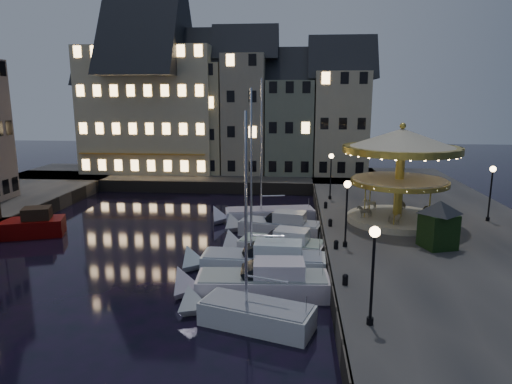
# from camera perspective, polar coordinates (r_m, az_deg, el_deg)

# --- Properties ---
(ground) EXTENTS (160.00, 160.00, 0.00)m
(ground) POSITION_cam_1_polar(r_m,az_deg,el_deg) (28.79, -3.44, -9.48)
(ground) COLOR black
(ground) RESTS_ON ground
(quay_east) EXTENTS (16.00, 56.00, 1.30)m
(quay_east) POSITION_cam_1_polar(r_m,az_deg,el_deg) (35.39, 21.25, -5.09)
(quay_east) COLOR #474442
(quay_east) RESTS_ON ground
(quay_north) EXTENTS (44.00, 12.00, 1.30)m
(quay_north) POSITION_cam_1_polar(r_m,az_deg,el_deg) (56.69, -7.29, 1.76)
(quay_north) COLOR #474442
(quay_north) RESTS_ON ground
(quaywall_e) EXTENTS (0.15, 44.00, 1.30)m
(quaywall_e) POSITION_cam_1_polar(r_m,az_deg,el_deg) (34.02, 8.15, -5.05)
(quaywall_e) COLOR #47423A
(quaywall_e) RESTS_ON ground
(quaywall_n) EXTENTS (48.00, 0.15, 1.30)m
(quaywall_n) POSITION_cam_1_polar(r_m,az_deg,el_deg) (50.51, -6.52, 0.54)
(quaywall_n) COLOR #47423A
(quaywall_n) RESTS_ON ground
(streetlamp_a) EXTENTS (0.44, 0.44, 4.17)m
(streetlamp_a) POSITION_cam_1_polar(r_m,az_deg,el_deg) (18.92, 14.45, -8.42)
(streetlamp_a) COLOR black
(streetlamp_a) RESTS_ON quay_east
(streetlamp_b) EXTENTS (0.44, 0.44, 4.17)m
(streetlamp_b) POSITION_cam_1_polar(r_m,az_deg,el_deg) (28.44, 11.27, -1.49)
(streetlamp_b) COLOR black
(streetlamp_b) RESTS_ON quay_east
(streetlamp_c) EXTENTS (0.44, 0.44, 4.17)m
(streetlamp_c) POSITION_cam_1_polar(r_m,az_deg,el_deg) (41.64, 9.34, 2.77)
(streetlamp_c) COLOR black
(streetlamp_c) RESTS_ON quay_east
(streetlamp_d) EXTENTS (0.44, 0.44, 4.17)m
(streetlamp_d) POSITION_cam_1_polar(r_m,az_deg,el_deg) (37.96, 27.33, 0.73)
(streetlamp_d) COLOR black
(streetlamp_d) RESTS_ON quay_east
(bollard_a) EXTENTS (0.30, 0.30, 0.57)m
(bollard_a) POSITION_cam_1_polar(r_m,az_deg,el_deg) (23.40, 11.10, -10.62)
(bollard_a) COLOR black
(bollard_a) RESTS_ON quay_east
(bollard_b) EXTENTS (0.30, 0.30, 0.57)m
(bollard_b) POSITION_cam_1_polar(r_m,az_deg,el_deg) (28.54, 9.98, -6.42)
(bollard_b) COLOR black
(bollard_b) RESTS_ON quay_east
(bollard_c) EXTENTS (0.30, 0.30, 0.57)m
(bollard_c) POSITION_cam_1_polar(r_m,az_deg,el_deg) (33.32, 9.27, -3.74)
(bollard_c) COLOR black
(bollard_c) RESTS_ON quay_east
(bollard_d) EXTENTS (0.30, 0.30, 0.57)m
(bollard_d) POSITION_cam_1_polar(r_m,az_deg,el_deg) (38.63, 8.70, -1.57)
(bollard_d) COLOR black
(bollard_d) RESTS_ON quay_east
(townhouse_na) EXTENTS (5.50, 8.00, 12.80)m
(townhouse_na) POSITION_cam_1_polar(r_m,az_deg,el_deg) (61.30, -17.75, 8.75)
(townhouse_na) COLOR gray
(townhouse_na) RESTS_ON quay_north
(townhouse_nb) EXTENTS (6.16, 8.00, 13.80)m
(townhouse_nb) POSITION_cam_1_polar(r_m,az_deg,el_deg) (59.40, -12.86, 9.42)
(townhouse_nb) COLOR gray
(townhouse_nb) RESTS_ON quay_north
(townhouse_nc) EXTENTS (6.82, 8.00, 14.80)m
(townhouse_nc) POSITION_cam_1_polar(r_m,az_deg,el_deg) (57.82, -7.08, 10.06)
(townhouse_nc) COLOR tan
(townhouse_nc) RESTS_ON quay_north
(townhouse_nd) EXTENTS (5.50, 8.00, 15.80)m
(townhouse_nd) POSITION_cam_1_polar(r_m,az_deg,el_deg) (56.89, -1.32, 10.62)
(townhouse_nd) COLOR gray
(townhouse_nd) RESTS_ON quay_north
(townhouse_ne) EXTENTS (6.16, 8.00, 12.80)m
(townhouse_ne) POSITION_cam_1_polar(r_m,az_deg,el_deg) (56.59, 4.25, 9.07)
(townhouse_ne) COLOR slate
(townhouse_ne) RESTS_ON quay_north
(townhouse_nf) EXTENTS (6.82, 8.00, 13.80)m
(townhouse_nf) POSITION_cam_1_polar(r_m,az_deg,el_deg) (56.80, 10.45, 9.42)
(townhouse_nf) COLOR tan
(townhouse_nf) RESTS_ON quay_north
(hotel_corner) EXTENTS (17.60, 9.00, 16.80)m
(hotel_corner) POSITION_cam_1_polar(r_m,az_deg,el_deg) (59.35, -12.88, 10.87)
(hotel_corner) COLOR beige
(hotel_corner) RESTS_ON quay_north
(motorboat_a) EXTENTS (6.30, 3.70, 10.43)m
(motorboat_a) POSITION_cam_1_polar(r_m,az_deg,el_deg) (21.99, -1.32, -14.97)
(motorboat_a) COLOR silver
(motorboat_a) RESTS_ON ground
(motorboat_b) EXTENTS (8.14, 2.83, 2.15)m
(motorboat_b) POSITION_cam_1_polar(r_m,az_deg,el_deg) (24.83, -0.09, -11.43)
(motorboat_b) COLOR silver
(motorboat_b) RESTS_ON ground
(motorboat_c) EXTENTS (8.48, 2.41, 11.27)m
(motorboat_c) POSITION_cam_1_polar(r_m,az_deg,el_deg) (27.92, 0.10, -8.66)
(motorboat_c) COLOR silver
(motorboat_c) RESTS_ON ground
(motorboat_d) EXTENTS (6.74, 3.60, 2.15)m
(motorboat_d) POSITION_cam_1_polar(r_m,az_deg,el_deg) (30.66, 2.48, -6.86)
(motorboat_d) COLOR silver
(motorboat_d) RESTS_ON ground
(motorboat_e) EXTENTS (7.28, 3.48, 2.15)m
(motorboat_e) POSITION_cam_1_polar(r_m,az_deg,el_deg) (35.13, 2.37, -4.41)
(motorboat_e) COLOR silver
(motorboat_e) RESTS_ON ground
(motorboat_f) EXTENTS (8.57, 3.73, 11.34)m
(motorboat_f) POSITION_cam_1_polar(r_m,az_deg,el_deg) (38.83, 0.89, -2.99)
(motorboat_f) COLOR silver
(motorboat_f) RESTS_ON ground
(red_fishing_boat) EXTENTS (7.10, 4.41, 5.71)m
(red_fishing_boat) POSITION_cam_1_polar(r_m,az_deg,el_deg) (39.15, -27.50, -3.99)
(red_fishing_boat) COLOR #590302
(red_fishing_boat) RESTS_ON ground
(carousel) EXTENTS (8.39, 8.39, 7.34)m
(carousel) POSITION_cam_1_polar(r_m,az_deg,el_deg) (34.75, 17.67, 4.13)
(carousel) COLOR #B9AD8F
(carousel) RESTS_ON quay_east
(ticket_kiosk) EXTENTS (2.88, 2.88, 3.38)m
(ticket_kiosk) POSITION_cam_1_polar(r_m,az_deg,el_deg) (30.03, 21.94, -2.81)
(ticket_kiosk) COLOR black
(ticket_kiosk) RESTS_ON quay_east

